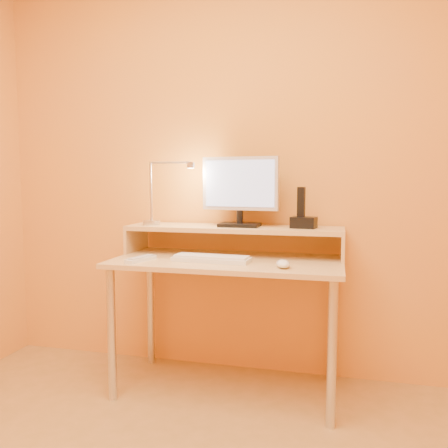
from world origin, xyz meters
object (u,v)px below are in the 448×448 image
(keyboard, at_px, (211,259))
(lamp_base, at_px, (152,223))
(monitor_panel, at_px, (240,183))
(phone_dock, at_px, (304,222))
(mouse, at_px, (283,264))
(remote_control, at_px, (141,259))

(keyboard, bearing_deg, lamp_base, 157.27)
(monitor_panel, relative_size, phone_dock, 3.32)
(monitor_panel, xyz_separation_m, phone_dock, (0.35, -0.01, -0.21))
(monitor_panel, distance_m, lamp_base, 0.56)
(mouse, bearing_deg, remote_control, 167.09)
(keyboard, bearing_deg, phone_dock, 31.70)
(lamp_base, bearing_deg, monitor_panel, 4.45)
(lamp_base, relative_size, mouse, 0.88)
(monitor_panel, xyz_separation_m, lamp_base, (-0.51, -0.04, -0.23))
(keyboard, height_order, remote_control, keyboard)
(monitor_panel, relative_size, keyboard, 1.08)
(keyboard, distance_m, remote_control, 0.37)
(keyboard, bearing_deg, mouse, -8.36)
(mouse, bearing_deg, lamp_base, 147.48)
(keyboard, xyz_separation_m, remote_control, (-0.36, -0.08, -0.00))
(monitor_panel, bearing_deg, lamp_base, -170.04)
(keyboard, xyz_separation_m, mouse, (0.38, -0.08, 0.01))
(lamp_base, distance_m, mouse, 0.86)
(mouse, bearing_deg, phone_dock, 64.88)
(phone_dock, bearing_deg, keyboard, -142.87)
(lamp_base, height_order, keyboard, lamp_base)
(lamp_base, distance_m, phone_dock, 0.87)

